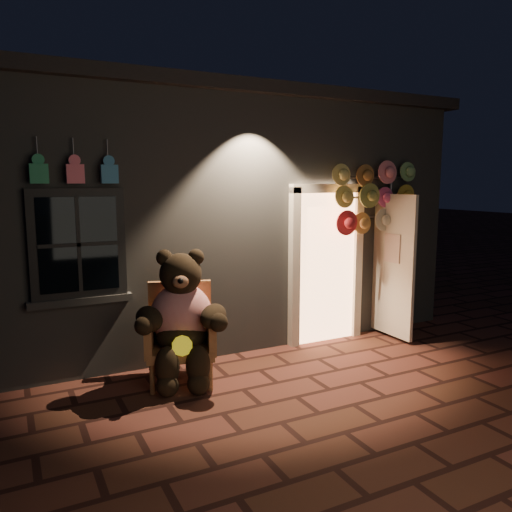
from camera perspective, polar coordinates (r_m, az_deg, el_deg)
ground at (r=5.41m, az=4.66°, el=-15.75°), size 60.00×60.00×0.00m
shop_building at (r=8.60m, az=-9.24°, el=5.15°), size 7.30×5.95×3.51m
wicker_armchair at (r=5.72m, az=-8.62°, el=-8.64°), size 0.91×0.87×1.09m
teddy_bear at (r=5.53m, az=-8.50°, el=-7.05°), size 1.03×0.95×1.49m
hat_rack at (r=7.16m, az=13.35°, el=6.54°), size 1.40×0.22×2.48m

